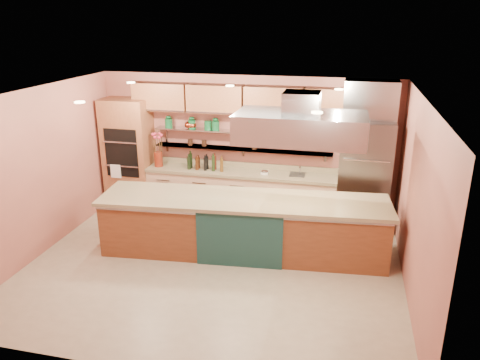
% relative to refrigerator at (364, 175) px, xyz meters
% --- Properties ---
extents(floor, '(6.00, 5.00, 0.02)m').
position_rel_refrigerator_xyz_m(floor, '(-2.35, -2.14, -1.06)').
color(floor, tan).
rests_on(floor, ground).
extents(ceiling, '(6.00, 5.00, 0.02)m').
position_rel_refrigerator_xyz_m(ceiling, '(-2.35, -2.14, 1.75)').
color(ceiling, black).
rests_on(ceiling, wall_back).
extents(wall_back, '(6.00, 0.04, 2.80)m').
position_rel_refrigerator_xyz_m(wall_back, '(-2.35, 0.36, 0.35)').
color(wall_back, '#A75E4F').
rests_on(wall_back, floor).
extents(wall_front, '(6.00, 0.04, 2.80)m').
position_rel_refrigerator_xyz_m(wall_front, '(-2.35, -4.64, 0.35)').
color(wall_front, '#A75E4F').
rests_on(wall_front, floor).
extents(wall_left, '(0.04, 5.00, 2.80)m').
position_rel_refrigerator_xyz_m(wall_left, '(-5.35, -2.14, 0.35)').
color(wall_left, '#A75E4F').
rests_on(wall_left, floor).
extents(wall_right, '(0.04, 5.00, 2.80)m').
position_rel_refrigerator_xyz_m(wall_right, '(0.65, -2.14, 0.35)').
color(wall_right, '#A75E4F').
rests_on(wall_right, floor).
extents(oven_stack, '(0.95, 0.64, 2.30)m').
position_rel_refrigerator_xyz_m(oven_stack, '(-4.80, 0.04, 0.10)').
color(oven_stack, '#9A5A38').
rests_on(oven_stack, floor).
extents(refrigerator, '(0.95, 0.72, 2.10)m').
position_rel_refrigerator_xyz_m(refrigerator, '(0.00, 0.00, 0.00)').
color(refrigerator, slate).
rests_on(refrigerator, floor).
extents(back_counter, '(3.84, 0.64, 0.93)m').
position_rel_refrigerator_xyz_m(back_counter, '(-2.40, 0.06, -0.58)').
color(back_counter, tan).
rests_on(back_counter, floor).
extents(wall_shelf_lower, '(3.60, 0.26, 0.03)m').
position_rel_refrigerator_xyz_m(wall_shelf_lower, '(-2.40, 0.23, 0.30)').
color(wall_shelf_lower, '#A3A7AA').
rests_on(wall_shelf_lower, wall_back).
extents(wall_shelf_upper, '(3.60, 0.26, 0.03)m').
position_rel_refrigerator_xyz_m(wall_shelf_upper, '(-2.40, 0.23, 0.65)').
color(wall_shelf_upper, '#A3A7AA').
rests_on(wall_shelf_upper, wall_back).
extents(upper_cabinets, '(4.60, 0.36, 0.55)m').
position_rel_refrigerator_xyz_m(upper_cabinets, '(-2.35, 0.18, 1.30)').
color(upper_cabinets, '#9A5A38').
rests_on(upper_cabinets, wall_back).
extents(range_hood, '(2.00, 1.00, 0.45)m').
position_rel_refrigerator_xyz_m(range_hood, '(-1.08, -1.53, 1.20)').
color(range_hood, '#A3A7AA').
rests_on(range_hood, ceiling).
extents(ceiling_downlights, '(4.00, 2.80, 0.02)m').
position_rel_refrigerator_xyz_m(ceiling_downlights, '(-2.35, -1.94, 1.72)').
color(ceiling_downlights, '#FFE5A5').
rests_on(ceiling_downlights, ceiling).
extents(island, '(4.83, 1.45, 0.99)m').
position_rel_refrigerator_xyz_m(island, '(-1.98, -1.53, -0.55)').
color(island, brown).
rests_on(island, floor).
extents(flower_vase, '(0.23, 0.23, 0.31)m').
position_rel_refrigerator_xyz_m(flower_vase, '(-4.13, 0.01, 0.03)').
color(flower_vase, maroon).
rests_on(flower_vase, back_counter).
extents(oil_bottle_cluster, '(0.82, 0.29, 0.26)m').
position_rel_refrigerator_xyz_m(oil_bottle_cluster, '(-3.11, 0.01, 0.01)').
color(oil_bottle_cluster, black).
rests_on(oil_bottle_cluster, back_counter).
extents(kitchen_scale, '(0.15, 0.12, 0.08)m').
position_rel_refrigerator_xyz_m(kitchen_scale, '(-1.89, 0.01, -0.08)').
color(kitchen_scale, silver).
rests_on(kitchen_scale, back_counter).
extents(bar_faucet, '(0.03, 0.03, 0.20)m').
position_rel_refrigerator_xyz_m(bar_faucet, '(-1.21, 0.11, -0.02)').
color(bar_faucet, silver).
rests_on(bar_faucet, back_counter).
extents(copper_kettle, '(0.21, 0.21, 0.15)m').
position_rel_refrigerator_xyz_m(copper_kettle, '(-3.51, 0.23, 0.74)').
color(copper_kettle, '#B6462A').
rests_on(copper_kettle, wall_shelf_upper).
extents(green_canister, '(0.19, 0.19, 0.17)m').
position_rel_refrigerator_xyz_m(green_canister, '(-3.11, 0.23, 0.75)').
color(green_canister, '#104B25').
rests_on(green_canister, wall_shelf_upper).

